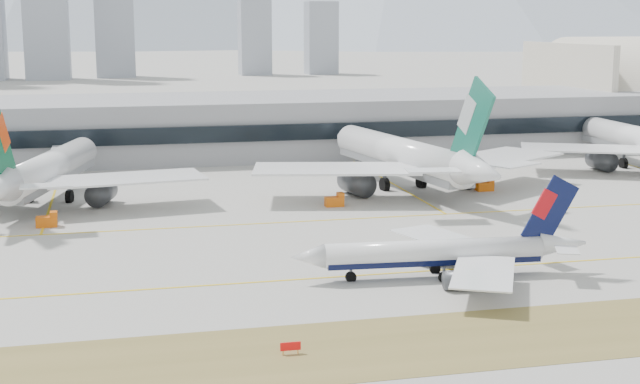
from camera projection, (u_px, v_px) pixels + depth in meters
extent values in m
plane|color=#99968F|center=(320.00, 268.00, 126.81)|extent=(3000.00, 3000.00, 0.00)
cube|color=brown|center=(386.00, 346.00, 96.19)|extent=(360.00, 18.00, 0.06)
cube|color=yellow|center=(328.00, 277.00, 122.02)|extent=(360.00, 0.45, 0.04)
cube|color=yellow|center=(281.00, 222.00, 155.50)|extent=(360.00, 0.45, 0.04)
cylinder|color=white|center=(434.00, 252.00, 121.42)|extent=(30.48, 5.54, 3.31)
cube|color=black|center=(434.00, 258.00, 121.59)|extent=(29.84, 5.00, 1.49)
cone|color=white|center=(307.00, 257.00, 118.78)|extent=(4.86, 3.65, 3.31)
cone|color=white|center=(563.00, 244.00, 124.14)|extent=(6.96, 3.80, 3.31)
cube|color=white|center=(442.00, 238.00, 131.02)|extent=(12.12, 17.85, 0.20)
cube|color=white|center=(542.00, 235.00, 128.09)|extent=(3.97, 5.21, 0.13)
cylinder|color=#3F4247|center=(437.00, 256.00, 128.14)|extent=(5.22, 2.85, 2.49)
cube|color=#3F4247|center=(437.00, 249.00, 127.95)|extent=(2.12, 0.40, 1.16)
cube|color=white|center=(484.00, 272.00, 113.18)|extent=(13.94, 17.97, 0.20)
cube|color=white|center=(567.00, 250.00, 119.72)|extent=(4.48, 5.41, 0.13)
cylinder|color=#3F4247|center=(463.00, 280.00, 116.24)|extent=(5.22, 2.85, 2.49)
cube|color=#3F4247|center=(463.00, 273.00, 116.05)|extent=(2.12, 0.40, 1.16)
cube|color=#09103D|center=(550.00, 212.00, 122.96)|extent=(8.19, 0.90, 10.38)
cube|color=red|center=(544.00, 204.00, 122.62)|extent=(3.72, 0.64, 4.45)
cylinder|color=#3F4247|center=(351.00, 274.00, 120.18)|extent=(0.40, 0.40, 1.99)
cylinder|color=black|center=(351.00, 277.00, 120.25)|extent=(1.53, 0.69, 1.49)
cylinder|color=#3F4247|center=(444.00, 275.00, 119.95)|extent=(0.40, 0.40, 1.99)
cylinder|color=black|center=(444.00, 277.00, 120.03)|extent=(1.53, 0.69, 1.49)
cylinder|color=#3F4247|center=(435.00, 266.00, 124.14)|extent=(0.40, 0.40, 1.99)
cylinder|color=black|center=(435.00, 269.00, 124.21)|extent=(1.53, 0.69, 1.49)
cylinder|color=white|center=(50.00, 167.00, 173.20)|extent=(17.09, 45.62, 6.02)
cube|color=slate|center=(50.00, 176.00, 173.52)|extent=(15.99, 44.52, 2.71)
cone|color=white|center=(87.00, 149.00, 198.98)|extent=(7.56, 8.23, 6.02)
cube|color=white|center=(125.00, 178.00, 166.47)|extent=(30.43, 17.01, 0.36)
cube|color=white|center=(46.00, 186.00, 147.34)|extent=(8.70, 4.96, 0.24)
cylinder|color=#3F4247|center=(101.00, 193.00, 170.16)|extent=(6.25, 8.47, 4.52)
cube|color=#3F4247|center=(101.00, 183.00, 169.82)|extent=(1.22, 3.18, 2.11)
cube|color=#0D5C37|center=(0.00, 144.00, 147.49)|extent=(3.64, 12.34, 16.16)
cube|color=#E6400D|center=(2.00, 133.00, 148.41)|extent=(2.05, 5.67, 6.92)
cylinder|color=#3F4247|center=(77.00, 177.00, 191.11)|extent=(0.72, 0.72, 3.61)
cylinder|color=black|center=(77.00, 180.00, 191.25)|extent=(1.69, 2.89, 2.71)
cylinder|color=#3F4247|center=(29.00, 193.00, 172.95)|extent=(0.72, 0.72, 3.61)
cylinder|color=black|center=(30.00, 197.00, 173.09)|extent=(1.69, 2.89, 2.71)
cylinder|color=#3F4247|center=(69.00, 193.00, 172.79)|extent=(0.72, 0.72, 3.61)
cylinder|color=black|center=(69.00, 197.00, 172.93)|extent=(1.69, 2.89, 2.71)
cylinder|color=white|center=(400.00, 153.00, 186.82)|extent=(14.99, 50.84, 6.67)
cube|color=slate|center=(400.00, 162.00, 187.17)|extent=(13.83, 49.68, 3.00)
cone|color=white|center=(344.00, 137.00, 213.16)|extent=(7.86, 8.71, 6.67)
cone|color=white|center=(481.00, 172.00, 158.73)|extent=(8.45, 12.16, 6.67)
cube|color=white|center=(493.00, 158.00, 187.12)|extent=(34.96, 29.28, 0.40)
cube|color=white|center=(515.00, 165.00, 163.83)|extent=(10.55, 8.67, 0.27)
cylinder|color=#3F4247|center=(459.00, 175.00, 188.56)|extent=(6.33, 9.12, 5.00)
cube|color=#3F4247|center=(460.00, 165.00, 188.18)|extent=(1.08, 3.54, 2.33)
cube|color=white|center=(336.00, 169.00, 173.48)|extent=(34.42, 21.21, 0.40)
cube|color=white|center=(433.00, 170.00, 157.26)|extent=(9.95, 6.21, 0.27)
cylinder|color=#3F4247|center=(357.00, 182.00, 179.46)|extent=(6.33, 9.12, 5.00)
cube|color=#3F4247|center=(357.00, 173.00, 179.09)|extent=(1.08, 3.54, 2.33)
cube|color=#16624F|center=(472.00, 126.00, 160.42)|extent=(2.92, 13.85, 17.89)
cube|color=#B0B8BA|center=(468.00, 114.00, 161.32)|extent=(1.77, 6.32, 7.66)
cylinder|color=#3F4247|center=(361.00, 165.00, 205.19)|extent=(0.80, 0.80, 4.00)
cylinder|color=black|center=(361.00, 169.00, 205.35)|extent=(1.65, 3.15, 3.00)
cylinder|color=#3F4247|center=(385.00, 181.00, 184.91)|extent=(0.80, 0.80, 4.00)
cylinder|color=black|center=(385.00, 185.00, 185.07)|extent=(1.65, 3.15, 3.00)
cylinder|color=#3F4247|center=(421.00, 178.00, 188.20)|extent=(0.80, 0.80, 4.00)
cylinder|color=black|center=(421.00, 182.00, 188.35)|extent=(1.65, 3.15, 3.00)
cylinder|color=white|center=(637.00, 139.00, 214.45)|extent=(7.90, 46.60, 6.14)
cube|color=slate|center=(637.00, 146.00, 214.77)|extent=(6.95, 45.64, 2.76)
cone|color=white|center=(585.00, 126.00, 240.25)|extent=(6.40, 7.32, 6.14)
cube|color=white|center=(587.00, 148.00, 204.98)|extent=(32.41, 24.39, 0.37)
cylinder|color=#3F4247|center=(602.00, 160.00, 209.60)|extent=(4.89, 7.90, 4.60)
cube|color=#3F4247|center=(602.00, 153.00, 209.25)|extent=(0.58, 3.24, 2.15)
cylinder|color=#3F4247|center=(600.00, 149.00, 232.38)|extent=(0.74, 0.74, 3.68)
cylinder|color=black|center=(600.00, 152.00, 232.53)|extent=(1.18, 2.80, 2.76)
cylinder|color=#3F4247|center=(624.00, 160.00, 213.39)|extent=(0.74, 0.74, 3.68)
cylinder|color=black|center=(623.00, 164.00, 213.54)|extent=(1.18, 2.80, 2.76)
cube|color=gray|center=(222.00, 126.00, 235.42)|extent=(280.00, 42.00, 15.00)
cube|color=black|center=(232.00, 134.00, 214.77)|extent=(280.00, 1.20, 4.00)
cube|color=beige|center=(565.00, 88.00, 277.76)|extent=(2.00, 57.00, 27.90)
cube|color=red|center=(290.00, 346.00, 93.67)|extent=(2.20, 0.15, 0.90)
cylinder|color=orange|center=(283.00, 353.00, 93.62)|extent=(0.10, 0.10, 0.50)
cylinder|color=orange|center=(298.00, 351.00, 93.97)|extent=(0.10, 0.10, 0.50)
cube|color=#DE5C0B|center=(485.00, 187.00, 184.67)|extent=(3.50, 2.00, 1.80)
cube|color=#DE5C0B|center=(490.00, 181.00, 184.72)|extent=(1.20, 1.80, 1.00)
cylinder|color=black|center=(481.00, 190.00, 183.74)|extent=(0.70, 0.30, 0.70)
cylinder|color=black|center=(478.00, 189.00, 185.28)|extent=(0.70, 0.30, 0.70)
cylinder|color=black|center=(491.00, 190.00, 184.28)|extent=(0.70, 0.30, 0.70)
cylinder|color=black|center=(488.00, 188.00, 185.81)|extent=(0.70, 0.30, 0.70)
cube|color=#DE5C0B|center=(47.00, 222.00, 152.18)|extent=(3.50, 2.00, 1.80)
cube|color=#DE5C0B|center=(54.00, 214.00, 152.22)|extent=(1.20, 1.80, 1.00)
cylinder|color=black|center=(39.00, 226.00, 151.25)|extent=(0.70, 0.30, 0.70)
cylinder|color=black|center=(40.00, 224.00, 152.78)|extent=(0.70, 0.30, 0.70)
cylinder|color=black|center=(54.00, 225.00, 151.79)|extent=(0.70, 0.30, 0.70)
cylinder|color=black|center=(54.00, 223.00, 153.32)|extent=(0.70, 0.30, 0.70)
cube|color=#DE5C0B|center=(334.00, 202.00, 169.11)|extent=(3.50, 2.00, 1.80)
cube|color=#DE5C0B|center=(340.00, 195.00, 169.15)|extent=(1.20, 1.80, 1.00)
cylinder|color=black|center=(329.00, 206.00, 168.18)|extent=(0.70, 0.30, 0.70)
cylinder|color=black|center=(327.00, 204.00, 169.71)|extent=(0.70, 0.30, 0.70)
cylinder|color=black|center=(341.00, 205.00, 168.71)|extent=(0.70, 0.30, 0.70)
cylinder|color=black|center=(339.00, 203.00, 170.25)|extent=(0.70, 0.30, 0.70)
cube|color=#8D93A0|center=(114.00, 21.00, 559.56)|extent=(24.00, 21.60, 70.00)
cube|color=#8D93A0|center=(255.00, 33.00, 585.76)|extent=(20.00, 18.00, 55.00)
cube|color=#8D93A0|center=(321.00, 38.00, 596.41)|extent=(20.00, 18.00, 48.00)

